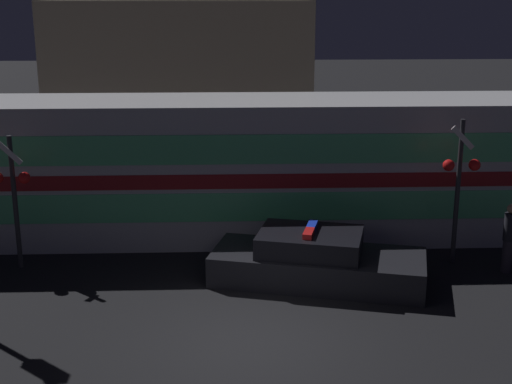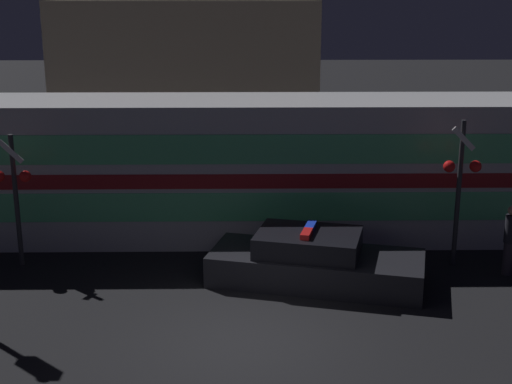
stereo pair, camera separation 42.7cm
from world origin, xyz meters
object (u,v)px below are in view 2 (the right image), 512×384
police_car (314,262)px  crossing_signal_near (460,180)px  train (205,168)px  pedestrian (510,240)px

police_car → crossing_signal_near: 4.00m
train → police_car: 4.56m
train → police_car: train is taller
police_car → pedestrian: bearing=19.7°
train → crossing_signal_near: (6.13, -2.44, 0.29)m
crossing_signal_near → police_car: bearing=-163.6°
crossing_signal_near → train: bearing=158.3°
police_car → crossing_signal_near: bearing=31.0°
train → crossing_signal_near: bearing=-21.7°
police_car → pedestrian: 4.59m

